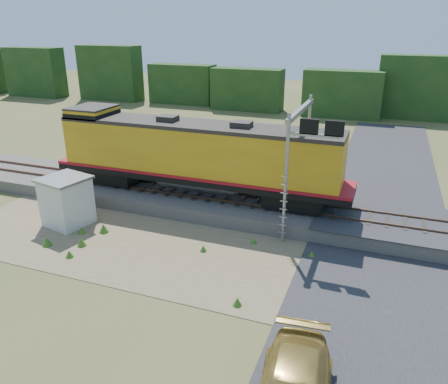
% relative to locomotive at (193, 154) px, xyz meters
% --- Properties ---
extents(ground, '(140.00, 140.00, 0.00)m').
position_rel_locomotive_xyz_m(ground, '(4.01, -6.00, -3.29)').
color(ground, '#475123').
rests_on(ground, ground).
extents(ballast, '(70.00, 5.00, 0.80)m').
position_rel_locomotive_xyz_m(ballast, '(4.01, 0.00, -2.89)').
color(ballast, slate).
rests_on(ballast, ground).
extents(rails, '(70.00, 1.54, 0.16)m').
position_rel_locomotive_xyz_m(rails, '(4.01, 0.00, -2.41)').
color(rails, brown).
rests_on(rails, ballast).
extents(dirt_shoulder, '(26.00, 8.00, 0.03)m').
position_rel_locomotive_xyz_m(dirt_shoulder, '(2.01, -5.50, -3.27)').
color(dirt_shoulder, '#8C7754').
rests_on(dirt_shoulder, ground).
extents(road, '(7.00, 66.00, 0.86)m').
position_rel_locomotive_xyz_m(road, '(11.01, -5.26, -3.20)').
color(road, '#38383A').
rests_on(road, ground).
extents(tree_line_north, '(130.00, 3.00, 6.50)m').
position_rel_locomotive_xyz_m(tree_line_north, '(4.01, 32.00, -0.22)').
color(tree_line_north, '#1B3D16').
rests_on(tree_line_north, ground).
extents(weed_clumps, '(15.00, 6.20, 0.56)m').
position_rel_locomotive_xyz_m(weed_clumps, '(0.51, -5.90, -3.29)').
color(weed_clumps, '#3E6D1F').
rests_on(weed_clumps, ground).
extents(locomotive, '(18.29, 2.79, 4.72)m').
position_rel_locomotive_xyz_m(locomotive, '(0.00, 0.00, 0.00)').
color(locomotive, black).
rests_on(locomotive, rails).
extents(shed, '(2.77, 2.77, 2.76)m').
position_rel_locomotive_xyz_m(shed, '(-5.45, -4.94, -1.89)').
color(shed, silver).
rests_on(shed, ground).
extents(signal_gantry, '(2.65, 6.20, 6.70)m').
position_rel_locomotive_xyz_m(signal_gantry, '(6.59, -0.65, 1.76)').
color(signal_gantry, gray).
rests_on(signal_gantry, ground).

